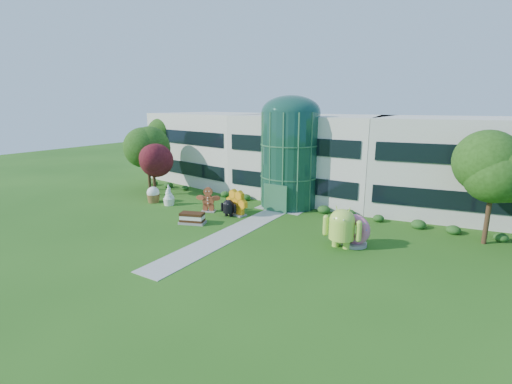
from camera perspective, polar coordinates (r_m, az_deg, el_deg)
The scene contains 14 objects.
ground at distance 30.24m, azimuth -5.39°, elevation -7.16°, with size 140.00×140.00×0.00m, color #215114.
building at distance 44.36m, azimuth 8.74°, elevation 5.58°, with size 46.00×15.00×9.30m, color beige, non-canonical shape.
atrium at distance 38.94m, azimuth 5.23°, elevation 4.97°, with size 6.00×6.00×9.80m, color #194738.
walkway at distance 31.74m, azimuth -3.20°, elevation -6.06°, with size 2.40×20.00×0.04m, color #9E9E93.
tree_red at distance 45.04m, azimuth -15.47°, elevation 3.24°, with size 4.00×4.00×6.00m, color #3F0C14, non-canonical shape.
trees_backdrop at distance 39.93m, azimuth 5.86°, elevation 4.15°, with size 52.00×8.00×8.40m, color #1E4010, non-canonical shape.
android_green at distance 28.53m, azimuth 13.09°, elevation -5.00°, with size 3.10×2.06×3.51m, color #AFDC46, non-canonical shape.
android_black at distance 35.68m, azimuth -4.27°, elevation -2.26°, with size 1.71×1.15×1.94m, color black, non-canonical shape.
donut at distance 29.34m, azimuth 14.96°, elevation -5.59°, with size 2.44×1.17×2.54m, color #D5518A, non-canonical shape.
gingerbread at distance 37.38m, azimuth -7.36°, elevation -1.13°, with size 2.75×1.06×2.54m, color brown, non-canonical shape.
ice_cream_sandwich at distance 34.07m, azimuth -9.78°, elevation -3.98°, with size 2.34×1.17×1.04m, color black, non-canonical shape.
honeycomb at distance 36.04m, azimuth -2.99°, elevation -1.81°, with size 2.89×1.03×2.27m, color #FFA019, non-canonical shape.
froyo at distance 40.60m, azimuth -13.28°, elevation -0.44°, with size 1.30×1.30×2.23m, color white, non-canonical shape.
cupcake at distance 42.18m, azimuth -15.53°, elevation -0.37°, with size 1.48×1.48×1.77m, color white, non-canonical shape.
Camera 1 is at (17.31, -22.40, 10.63)m, focal length 26.00 mm.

